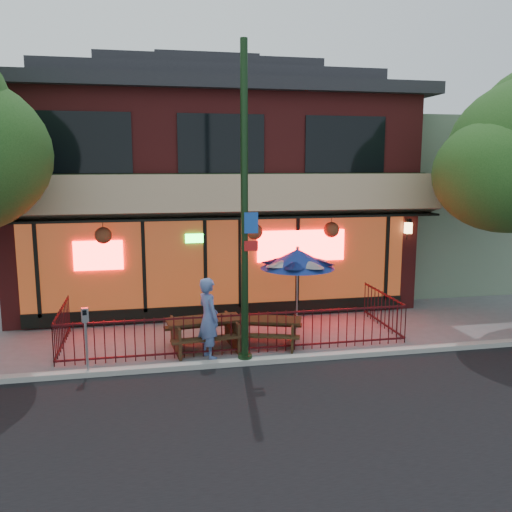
{
  "coord_description": "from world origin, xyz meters",
  "views": [
    {
      "loc": [
        -2.05,
        -11.9,
        4.45
      ],
      "look_at": [
        0.74,
        2.0,
        2.03
      ],
      "focal_mm": 38.0,
      "sensor_mm": 36.0,
      "label": 1
    }
  ],
  "objects": [
    {
      "name": "neighbor_building",
      "position": [
        9.0,
        7.7,
        3.0
      ],
      "size": [
        6.0,
        7.0,
        6.0
      ],
      "primitive_type": "cube",
      "color": "slate",
      "rests_on": "ground"
    },
    {
      "name": "parking_meter_near",
      "position": [
        -3.41,
        -0.48,
        1.0
      ],
      "size": [
        0.16,
        0.15,
        1.48
      ],
      "color": "#9EA1A7",
      "rests_on": "ground"
    },
    {
      "name": "picnic_table_right",
      "position": [
        0.8,
        0.7,
        0.44
      ],
      "size": [
        1.89,
        1.66,
        0.68
      ],
      "color": "#392814",
      "rests_on": "ground"
    },
    {
      "name": "pedestrian",
      "position": [
        -0.76,
        0.1,
        0.95
      ],
      "size": [
        0.67,
        0.81,
        1.9
      ],
      "primitive_type": "imported",
      "rotation": [
        0.0,
        0.0,
        1.94
      ],
      "color": "#5066A0",
      "rests_on": "ground"
    },
    {
      "name": "patio_fence",
      "position": [
        0.0,
        0.5,
        0.63
      ],
      "size": [
        8.44,
        2.62,
        1.0
      ],
      "color": "#3E0D12",
      "rests_on": "ground"
    },
    {
      "name": "picnic_table_left",
      "position": [
        -0.8,
        0.7,
        0.5
      ],
      "size": [
        1.93,
        1.56,
        0.76
      ],
      "color": "#3D2816",
      "rests_on": "ground"
    },
    {
      "name": "street_light",
      "position": [
        0.0,
        -0.4,
        3.15
      ],
      "size": [
        0.43,
        0.32,
        7.0
      ],
      "color": "black",
      "rests_on": "ground"
    },
    {
      "name": "restaurant_building",
      "position": [
        0.0,
        7.11,
        4.13
      ],
      "size": [
        12.96,
        9.49,
        8.05
      ],
      "color": "maroon",
      "rests_on": "ground"
    },
    {
      "name": "curb",
      "position": [
        0.0,
        -0.5,
        0.06
      ],
      "size": [
        80.0,
        0.25,
        0.12
      ],
      "primitive_type": "cube",
      "color": "#999993",
      "rests_on": "ground"
    },
    {
      "name": "ground",
      "position": [
        0.0,
        0.0,
        0.0
      ],
      "size": [
        80.0,
        80.0,
        0.0
      ],
      "primitive_type": "plane",
      "color": "gray",
      "rests_on": "ground"
    },
    {
      "name": "patio_umbrella",
      "position": [
        1.84,
        1.87,
        1.95
      ],
      "size": [
        2.0,
        2.0,
        2.28
      ],
      "color": "gray",
      "rests_on": "ground"
    }
  ]
}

